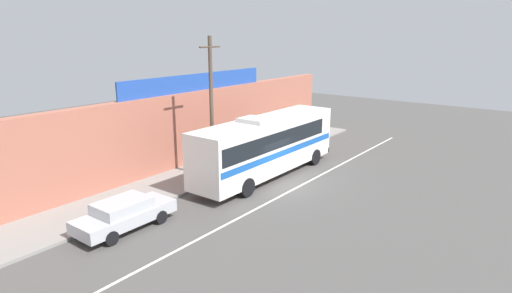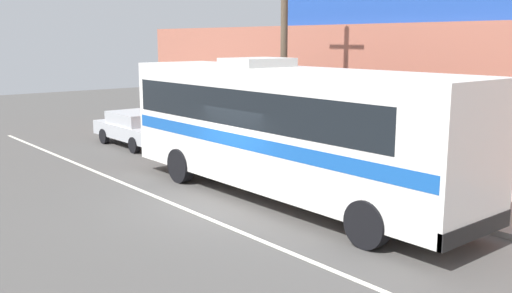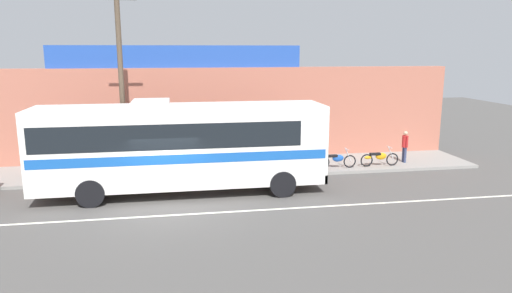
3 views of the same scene
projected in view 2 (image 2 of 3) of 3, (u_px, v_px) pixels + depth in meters
The scene contains 8 objects.
ground_plane at pixel (217, 206), 15.00m from camera, with size 70.00×70.00×0.00m, color #4F4C49.
sidewalk_slab at pixel (350, 174), 18.23m from camera, with size 30.00×3.60×0.14m, color gray.
storefront_facade at pixel (395, 97), 19.15m from camera, with size 30.00×0.70×4.80m, color #B26651.
storefront_billboard at pixel (415, 5), 18.12m from camera, with size 12.51×0.12×1.10m, color #234CAD.
road_center_stripe at pixel (191, 211), 14.50m from camera, with size 30.00×0.14×0.01m, color silver.
intercity_bus at pixel (282, 124), 15.28m from camera, with size 11.32×2.63×3.78m.
parked_car at pixel (137, 128), 23.31m from camera, with size 4.52×1.87×1.37m.
utility_pole at pixel (284, 37), 17.99m from camera, with size 1.60×0.22×8.19m.
Camera 2 is at (11.81, -8.39, 4.30)m, focal length 40.21 mm.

